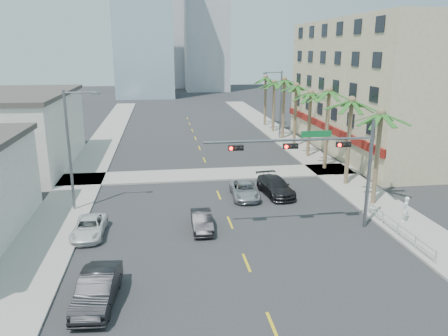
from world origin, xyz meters
The scene contains 25 objects.
ground centered at (0.00, 0.00, 0.00)m, with size 260.00×260.00×0.00m, color #262628.
sidewalk_right centered at (12.00, 20.00, 0.07)m, with size 4.00×120.00×0.15m, color gray.
sidewalk_left centered at (-12.00, 20.00, 0.07)m, with size 4.00×120.00×0.15m, color gray.
sidewalk_cross centered at (0.00, 22.00, 0.07)m, with size 80.00×4.00×0.15m, color gray.
building_right centered at (21.99, 30.00, 7.50)m, with size 15.25×28.00×15.00m.
building_left_far centered at (-19.50, 28.00, 3.60)m, with size 11.00×18.00×7.20m, color beige.
tower_far_center centered at (-3.00, 125.00, 21.00)m, with size 16.00×16.00×42.00m, color #ADADB2.
traffic_signal_mast centered at (5.78, 7.95, 5.06)m, with size 11.12×0.54×7.20m.
palm_tree_0 centered at (11.60, 12.00, 7.08)m, with size 4.80×4.80×7.80m.
palm_tree_1 centered at (11.60, 17.20, 7.43)m, with size 4.80×4.80×8.16m.
palm_tree_2 centered at (11.60, 22.40, 7.78)m, with size 4.80×4.80×8.52m.
palm_tree_3 centered at (11.60, 27.60, 7.08)m, with size 4.80×4.80×7.80m.
palm_tree_4 centered at (11.60, 32.80, 7.43)m, with size 4.80×4.80×8.16m.
palm_tree_5 centered at (11.60, 38.00, 7.78)m, with size 4.80×4.80×8.52m.
palm_tree_6 centered at (11.60, 43.20, 7.08)m, with size 4.80×4.80×7.80m.
palm_tree_7 centered at (11.60, 48.40, 7.43)m, with size 4.80×4.80×8.16m.
streetlight_left centered at (-11.00, 14.00, 5.06)m, with size 2.55×0.25×9.00m.
streetlight_right centered at (11.00, 38.00, 5.06)m, with size 2.55×0.25×9.00m.
guardrail centered at (10.30, 6.00, 0.67)m, with size 0.08×8.08×1.00m.
car_parked_mid centered at (-7.80, 0.95, 0.77)m, with size 1.63×4.68×1.54m, color black.
car_parked_far centered at (-9.40, 9.12, 0.58)m, with size 1.94×4.20×1.17m, color silver.
car_lane_left centered at (-2.07, 9.06, 0.62)m, with size 1.30×3.74×1.23m, color black.
car_lane_center centered at (2.00, 15.07, 0.63)m, with size 2.08×4.52×1.26m, color #B5B5BA.
car_lane_right centered at (4.67, 15.42, 0.73)m, with size 2.05×5.05×1.47m, color black.
pedestrian centered at (12.05, 8.23, 1.04)m, with size 0.65×0.42×1.77m, color white.
Camera 1 is at (-4.49, -18.11, 11.77)m, focal length 35.00 mm.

